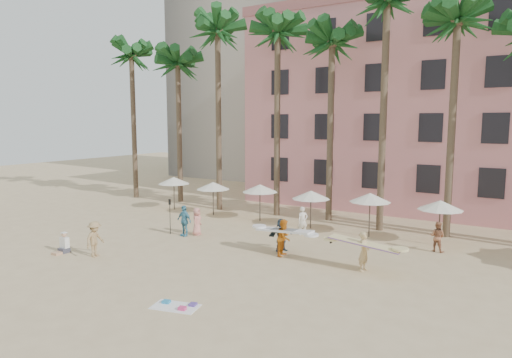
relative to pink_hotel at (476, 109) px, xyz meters
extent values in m
plane|color=#D1B789|center=(-7.00, -26.00, -8.00)|extent=(120.00, 120.00, 0.00)
cube|color=pink|center=(0.00, 0.00, 0.00)|extent=(35.00, 14.00, 16.00)
cylinder|color=brown|center=(-27.00, -11.00, -1.50)|extent=(0.44, 0.44, 13.00)
cylinder|color=brown|center=(-22.00, -10.50, -2.00)|extent=(0.44, 0.44, 12.00)
cylinder|color=brown|center=(-17.00, -11.50, -1.00)|extent=(0.44, 0.44, 14.00)
cylinder|color=brown|center=(-12.00, -11.00, -1.25)|extent=(0.44, 0.44, 13.50)
cylinder|color=brown|center=(-8.00, -10.50, -1.75)|extent=(0.44, 0.44, 12.50)
cylinder|color=brown|center=(-4.00, -11.50, -0.75)|extent=(0.44, 0.44, 14.50)
cylinder|color=brown|center=(0.00, -11.00, -1.50)|extent=(0.44, 0.44, 13.00)
cylinder|color=#332B23|center=(-20.00, -13.50, -6.75)|extent=(0.07, 0.07, 2.50)
cone|color=white|center=(-20.00, -13.50, -5.65)|extent=(2.50, 2.50, 0.55)
cylinder|color=#332B23|center=(-16.00, -13.60, -6.80)|extent=(0.07, 0.07, 2.40)
cone|color=white|center=(-16.00, -13.60, -5.75)|extent=(2.50, 2.50, 0.55)
cylinder|color=#332B23|center=(-12.00, -13.40, -6.75)|extent=(0.07, 0.07, 2.50)
cone|color=white|center=(-12.00, -13.40, -5.65)|extent=(2.50, 2.50, 0.55)
cylinder|color=#332B23|center=(-8.00, -13.50, -6.80)|extent=(0.07, 0.07, 2.40)
cone|color=white|center=(-8.00, -13.50, -5.75)|extent=(2.50, 2.50, 0.55)
cylinder|color=#332B23|center=(-4.00, -13.60, -6.70)|extent=(0.07, 0.07, 2.60)
cone|color=white|center=(-4.00, -13.60, -5.55)|extent=(2.50, 2.50, 0.55)
cylinder|color=#332B23|center=(0.00, -13.40, -6.75)|extent=(0.07, 0.07, 2.50)
cone|color=white|center=(0.00, -13.40, -5.65)|extent=(2.50, 2.50, 0.55)
cube|color=white|center=(-6.87, -27.92, -7.99)|extent=(1.99, 1.41, 0.02)
cube|color=teal|center=(-7.40, -27.85, -7.93)|extent=(0.35, 0.32, 0.10)
cube|color=#D93C7A|center=(-6.43, -28.02, -7.92)|extent=(0.33, 0.28, 0.12)
cube|color=#583F98|center=(-6.36, -27.49, -7.94)|extent=(0.33, 0.35, 0.08)
imported|color=tan|center=(-2.15, -19.98, -7.05)|extent=(0.52, 0.74, 1.90)
cube|color=#F1DF96|center=(-2.15, -19.98, -6.67)|extent=(3.37, 0.76, 0.39)
imported|color=orange|center=(-6.54, -19.82, -7.02)|extent=(0.85, 1.03, 1.95)
cube|color=white|center=(-6.54, -19.82, -6.63)|extent=(3.27, 0.96, 0.33)
imported|color=white|center=(-7.66, -15.34, -7.11)|extent=(0.74, 0.77, 1.78)
imported|color=tan|center=(-14.86, -25.25, -7.06)|extent=(0.91, 1.33, 1.89)
imported|color=#9D6141|center=(0.16, -14.71, -7.17)|extent=(0.92, 0.78, 1.66)
imported|color=#DD897D|center=(-13.25, -18.87, -7.14)|extent=(0.76, 0.96, 1.72)
imported|color=#2E4250|center=(-7.08, -19.15, -7.10)|extent=(1.35, 1.70, 1.80)
imported|color=#4C97B2|center=(-13.76, -19.47, -7.04)|extent=(1.16, 0.57, 1.92)
cylinder|color=black|center=(-14.83, -19.57, -6.95)|extent=(0.04, 0.04, 2.10)
cube|color=black|center=(-14.83, -19.57, -5.95)|extent=(0.18, 0.03, 0.35)
cube|color=#3F3F4C|center=(-16.89, -25.69, -7.87)|extent=(0.49, 0.46, 0.26)
cube|color=tan|center=(-16.89, -26.07, -7.93)|extent=(0.44, 0.49, 0.13)
cube|color=white|center=(-16.89, -25.63, -7.45)|extent=(0.48, 0.28, 0.60)
sphere|color=tan|center=(-16.89, -25.63, -7.02)|extent=(0.26, 0.26, 0.26)
camera|label=1|loc=(4.66, -40.43, -0.87)|focal=32.00mm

